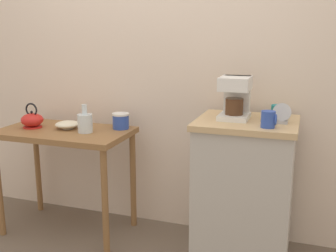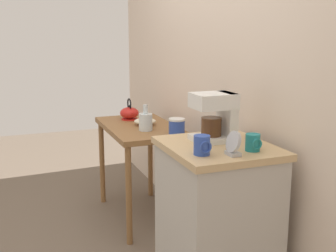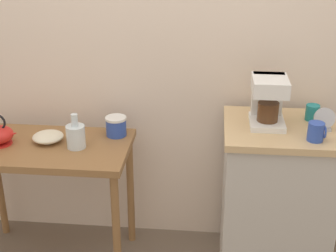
% 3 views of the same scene
% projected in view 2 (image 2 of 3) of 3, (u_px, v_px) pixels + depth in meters
% --- Properties ---
extents(ground_plane, '(8.00, 8.00, 0.00)m').
position_uv_depth(ground_plane, '(162.00, 249.00, 3.10)').
color(ground_plane, '#6B5B4C').
extents(back_wall, '(4.40, 0.10, 2.80)m').
position_uv_depth(back_wall, '(230.00, 49.00, 2.86)').
color(back_wall, beige).
rests_on(back_wall, ground_plane).
extents(wooden_table, '(0.93, 0.53, 0.78)m').
position_uv_depth(wooden_table, '(140.00, 138.00, 3.51)').
color(wooden_table, olive).
rests_on(wooden_table, ground_plane).
extents(kitchen_counter, '(0.61, 0.54, 0.93)m').
position_uv_depth(kitchen_counter, '(216.00, 227.00, 2.39)').
color(kitchen_counter, '#BCB7AD').
rests_on(kitchen_counter, ground_plane).
extents(bowl_stoneware, '(0.17, 0.17, 0.06)m').
position_uv_depth(bowl_stoneware, '(145.00, 121.00, 3.49)').
color(bowl_stoneware, beige).
rests_on(bowl_stoneware, wooden_table).
extents(teakettle, '(0.19, 0.16, 0.18)m').
position_uv_depth(teakettle, '(129.00, 113.00, 3.70)').
color(teakettle, red).
rests_on(teakettle, wooden_table).
extents(glass_carafe_vase, '(0.10, 0.10, 0.20)m').
position_uv_depth(glass_carafe_vase, '(146.00, 121.00, 3.30)').
color(glass_carafe_vase, silver).
rests_on(glass_carafe_vase, wooden_table).
extents(canister_enamel, '(0.12, 0.12, 0.11)m').
position_uv_depth(canister_enamel, '(177.00, 126.00, 3.20)').
color(canister_enamel, '#2D4CAD').
rests_on(canister_enamel, wooden_table).
extents(coffee_maker, '(0.18, 0.22, 0.26)m').
position_uv_depth(coffee_maker, '(217.00, 115.00, 2.34)').
color(coffee_maker, white).
rests_on(coffee_maker, kitchen_counter).
extents(mug_dark_teal, '(0.08, 0.07, 0.09)m').
position_uv_depth(mug_dark_teal, '(253.00, 143.00, 2.16)').
color(mug_dark_teal, teal).
rests_on(mug_dark_teal, kitchen_counter).
extents(mug_blue, '(0.09, 0.08, 0.09)m').
position_uv_depth(mug_blue, '(202.00, 145.00, 2.09)').
color(mug_blue, '#2D4CAD').
rests_on(mug_blue, kitchen_counter).
extents(table_clock, '(0.11, 0.05, 0.12)m').
position_uv_depth(table_clock, '(233.00, 145.00, 2.08)').
color(table_clock, '#B2B5BA').
rests_on(table_clock, kitchen_counter).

